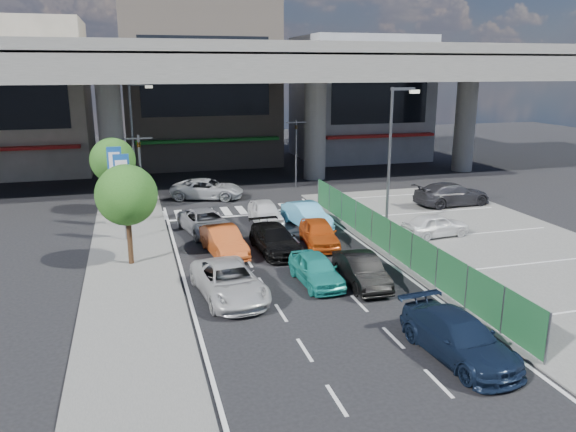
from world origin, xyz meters
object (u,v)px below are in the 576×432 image
object	(u,v)px
sedan_black_mid	(275,239)
wagon_silver_front_left	(206,222)
taxi_teal_mid	(316,269)
traffic_light_left	(140,157)
taxi_orange_left	(224,241)
signboard_far	(116,175)
taxi_orange_right	(319,233)
traffic_cone	(374,225)
sedan_white_front_mid	(265,212)
signboard_near	(123,185)
parked_sedan_white	(435,225)
crossing_wagon_silver	(207,189)
minivan_navy_back	(459,337)
street_lamp_right	(393,147)
tree_far	(113,160)
tree_near	(126,195)
parked_sedan_dgrey	(452,194)
hatch_black_mid_right	(361,270)
sedan_white_mid_left	(229,281)
traffic_light_right	(296,137)
kei_truck_front_right	(307,215)
street_lamp_left	(135,132)

from	to	relation	value
sedan_black_mid	wagon_silver_front_left	world-z (taller)	sedan_black_mid
taxi_teal_mid	traffic_light_left	bearing A→B (deg)	116.36
taxi_orange_left	signboard_far	bearing A→B (deg)	120.17
taxi_orange_right	traffic_cone	xyz separation A→B (m)	(3.90, 1.71, -0.30)
traffic_light_left	sedan_white_front_mid	xyz separation A→B (m)	(6.98, -2.53, -3.25)
signboard_near	parked_sedan_white	bearing A→B (deg)	-13.16
crossing_wagon_silver	traffic_light_left	bearing A→B (deg)	156.31
minivan_navy_back	taxi_teal_mid	xyz separation A→B (m)	(-2.37, 7.25, -0.04)
street_lamp_right	tree_far	size ratio (longest dim) A/B	1.67
minivan_navy_back	wagon_silver_front_left	bearing A→B (deg)	104.53
sedan_white_front_mid	minivan_navy_back	bearing A→B (deg)	-81.74
tree_near	crossing_wagon_silver	bearing A→B (deg)	67.51
taxi_orange_right	sedan_white_front_mid	world-z (taller)	same
taxi_orange_right	sedan_white_front_mid	xyz separation A→B (m)	(-1.67, 4.98, 0.00)
sedan_white_front_mid	parked_sedan_dgrey	size ratio (longest dim) A/B	0.77
traffic_cone	street_lamp_right	bearing A→B (deg)	-13.38
traffic_light_left	hatch_black_mid_right	world-z (taller)	traffic_light_left
signboard_far	hatch_black_mid_right	world-z (taller)	signboard_far
traffic_light_left	tree_far	bearing A→B (deg)	122.62
sedan_white_mid_left	sedan_white_front_mid	bearing A→B (deg)	62.60
parked_sedan_dgrey	traffic_light_right	bearing A→B (deg)	40.40
hatch_black_mid_right	sedan_black_mid	world-z (taller)	sedan_black_mid
signboard_far	traffic_cone	world-z (taller)	signboard_far
taxi_orange_left	kei_truck_front_right	distance (m)	6.67
taxi_teal_mid	taxi_orange_right	world-z (taller)	taxi_orange_right
sedan_white_mid_left	wagon_silver_front_left	size ratio (longest dim) A/B	1.05
traffic_cone	parked_sedan_white	bearing A→B (deg)	-36.52
traffic_light_right	parked_sedan_white	world-z (taller)	traffic_light_right
traffic_light_left	signboard_near	size ratio (longest dim) A/B	1.11
signboard_near	signboard_far	bearing A→B (deg)	97.59
tree_far	signboard_far	bearing A→B (deg)	-86.74
sedan_black_mid	kei_truck_front_right	bearing A→B (deg)	51.10
traffic_light_right	street_lamp_right	size ratio (longest dim) A/B	0.65
taxi_teal_mid	traffic_cone	xyz separation A→B (m)	(5.72, 6.70, -0.27)
traffic_light_right	signboard_far	size ratio (longest dim) A/B	1.11
traffic_light_right	street_lamp_left	size ratio (longest dim) A/B	0.65
kei_truck_front_right	street_lamp_left	bearing A→B (deg)	123.97
taxi_teal_mid	wagon_silver_front_left	bearing A→B (deg)	109.64
minivan_navy_back	sedan_white_front_mid	world-z (taller)	same
signboard_near	taxi_orange_right	size ratio (longest dim) A/B	1.16
traffic_light_left	minivan_navy_back	world-z (taller)	traffic_light_left
sedan_black_mid	sedan_white_front_mid	size ratio (longest dim) A/B	1.12
taxi_orange_left	wagon_silver_front_left	xyz separation A→B (m)	(-0.36, 3.87, -0.04)
signboard_near	wagon_silver_front_left	distance (m)	4.92
kei_truck_front_right	traffic_cone	xyz separation A→B (m)	(3.40, -2.01, -0.30)
traffic_light_left	signboard_near	bearing A→B (deg)	-104.02
traffic_light_right	sedan_black_mid	bearing A→B (deg)	-110.32
street_lamp_left	taxi_teal_mid	size ratio (longest dim) A/B	2.08
street_lamp_right	signboard_near	distance (m)	14.61
minivan_navy_back	taxi_orange_left	xyz separation A→B (m)	(-5.55, 12.19, 0.00)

